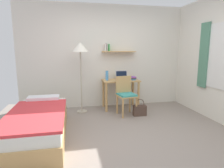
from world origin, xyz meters
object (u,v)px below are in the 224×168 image
(handbag, at_px, (140,110))
(desk, at_px, (121,86))
(laptop, at_px, (122,77))
(water_bottle, at_px, (107,76))
(desk_chair, at_px, (126,93))
(bed, at_px, (38,124))
(book_stack, at_px, (132,78))
(standing_lamp, at_px, (80,51))

(handbag, bearing_deg, desk, 113.52)
(laptop, relative_size, water_bottle, 1.31)
(desk_chair, distance_m, water_bottle, 0.71)
(bed, bearing_deg, laptop, 37.98)
(desk_chair, relative_size, handbag, 2.27)
(desk, height_order, handbag, desk)
(book_stack, bearing_deg, laptop, 158.97)
(water_bottle, bearing_deg, standing_lamp, -169.15)
(desk, xyz_separation_m, laptop, (0.05, 0.06, 0.21))
(bed, height_order, book_stack, book_stack)
(standing_lamp, height_order, book_stack, standing_lamp)
(bed, bearing_deg, water_bottle, 43.82)
(desk, bearing_deg, book_stack, -5.78)
(laptop, distance_m, book_stack, 0.26)
(laptop, bearing_deg, water_bottle, -172.48)
(water_bottle, bearing_deg, laptop, 7.52)
(water_bottle, height_order, book_stack, water_bottle)
(desk, distance_m, water_bottle, 0.44)
(handbag, bearing_deg, bed, -161.04)
(bed, height_order, laptop, laptop)
(bed, relative_size, desk_chair, 2.26)
(book_stack, distance_m, handbag, 0.90)
(bed, xyz_separation_m, standing_lamp, (0.79, 1.25, 1.21))
(desk, distance_m, book_stack, 0.35)
(desk_chair, xyz_separation_m, water_bottle, (-0.34, 0.50, 0.36))
(desk, bearing_deg, handbag, -66.48)
(bed, bearing_deg, standing_lamp, 57.68)
(desk_chair, height_order, laptop, laptop)
(desk, bearing_deg, water_bottle, 178.02)
(handbag, bearing_deg, desk_chair, 150.31)
(desk_chair, bearing_deg, laptop, 84.50)
(bed, relative_size, water_bottle, 8.43)
(desk_chair, height_order, water_bottle, water_bottle)
(desk, height_order, laptop, laptop)
(desk_chair, bearing_deg, book_stack, 57.11)
(standing_lamp, relative_size, laptop, 5.35)
(desk_chair, relative_size, standing_lamp, 0.53)
(book_stack, xyz_separation_m, handbag, (-0.01, -0.62, -0.64))
(laptop, distance_m, water_bottle, 0.40)
(desk, bearing_deg, bed, -142.51)
(desk_chair, bearing_deg, water_bottle, 124.24)
(desk_chair, relative_size, book_stack, 3.80)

